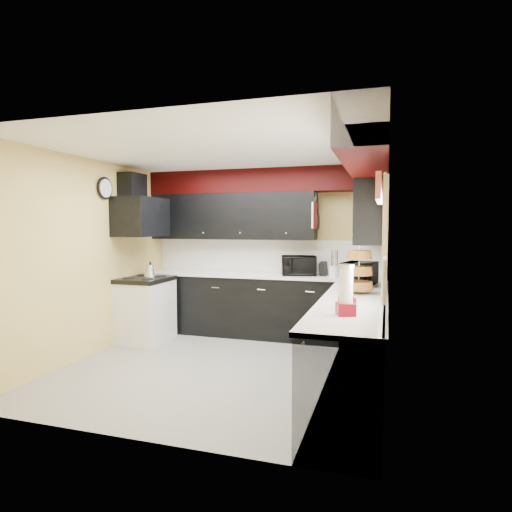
{
  "coord_description": "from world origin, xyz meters",
  "views": [
    {
      "loc": [
        1.8,
        -4.58,
        1.65
      ],
      "look_at": [
        0.19,
        0.66,
        1.27
      ],
      "focal_mm": 30.0,
      "sensor_mm": 36.0,
      "label": 1
    }
  ],
  "objects_px": {
    "knife_block": "(323,269)",
    "toaster_oven": "(299,266)",
    "microwave": "(359,274)",
    "utensil_crock": "(334,271)",
    "kettle": "(150,271)"
  },
  "relations": [
    {
      "from": "kettle",
      "to": "knife_block",
      "type": "bearing_deg",
      "value": 13.68
    },
    {
      "from": "utensil_crock",
      "to": "knife_block",
      "type": "height_order",
      "value": "knife_block"
    },
    {
      "from": "microwave",
      "to": "utensil_crock",
      "type": "bearing_deg",
      "value": 39.47
    },
    {
      "from": "microwave",
      "to": "utensil_crock",
      "type": "xyz_separation_m",
      "value": [
        -0.39,
        0.76,
        -0.06
      ]
    },
    {
      "from": "microwave",
      "to": "knife_block",
      "type": "xyz_separation_m",
      "value": [
        -0.55,
        0.81,
        -0.04
      ]
    },
    {
      "from": "toaster_oven",
      "to": "utensil_crock",
      "type": "bearing_deg",
      "value": -23.19
    },
    {
      "from": "microwave",
      "to": "knife_block",
      "type": "relative_size",
      "value": 2.54
    },
    {
      "from": "utensil_crock",
      "to": "toaster_oven",
      "type": "bearing_deg",
      "value": 173.17
    },
    {
      "from": "microwave",
      "to": "kettle",
      "type": "relative_size",
      "value": 2.69
    },
    {
      "from": "kettle",
      "to": "microwave",
      "type": "bearing_deg",
      "value": -4.2
    },
    {
      "from": "utensil_crock",
      "to": "knife_block",
      "type": "bearing_deg",
      "value": 162.0
    },
    {
      "from": "utensil_crock",
      "to": "kettle",
      "type": "bearing_deg",
      "value": -168.26
    },
    {
      "from": "microwave",
      "to": "knife_block",
      "type": "height_order",
      "value": "microwave"
    },
    {
      "from": "knife_block",
      "to": "toaster_oven",
      "type": "bearing_deg",
      "value": -170.19
    },
    {
      "from": "knife_block",
      "to": "kettle",
      "type": "distance_m",
      "value": 2.51
    }
  ]
}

